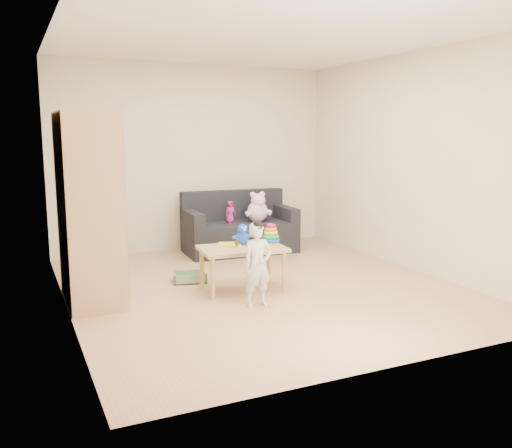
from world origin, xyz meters
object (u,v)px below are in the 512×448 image
wardrobe (89,208)px  play_table (242,269)px  sofa (240,237)px  toddler (258,266)px

wardrobe → play_table: bearing=-11.2°
wardrobe → play_table: 1.68m
sofa → play_table: play_table is taller
play_table → sofa: bearing=67.9°
wardrobe → sofa: wardrobe is taller
wardrobe → sofa: 2.72m
wardrobe → sofa: bearing=33.0°
sofa → play_table: 1.86m
play_table → toddler: toddler is taller
sofa → toddler: bearing=-106.0°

